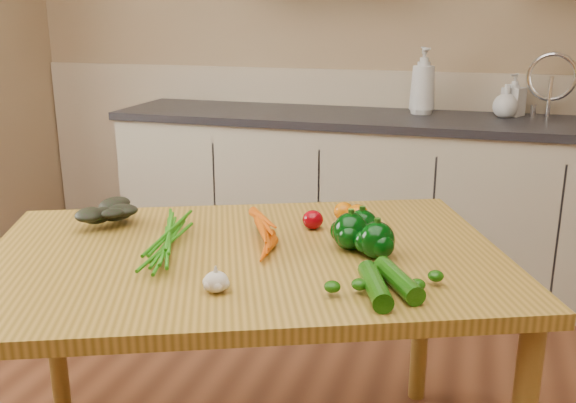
# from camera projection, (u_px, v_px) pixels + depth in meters

# --- Properties ---
(room) EXTENTS (4.04, 5.04, 2.64)m
(room) POSITION_uv_depth(u_px,v_px,m) (168.00, 90.00, 1.38)
(room) COLOR brown
(room) RESTS_ON ground
(counter_run) EXTENTS (2.84, 0.64, 1.14)m
(counter_run) POSITION_uv_depth(u_px,v_px,m) (385.00, 198.00, 3.40)
(counter_run) COLOR #B0AA92
(counter_run) RESTS_ON ground
(table) EXTENTS (1.67, 1.40, 0.77)m
(table) POSITION_uv_depth(u_px,v_px,m) (246.00, 280.00, 1.81)
(table) COLOR #A77E30
(table) RESTS_ON ground
(soap_bottle_a) EXTENTS (0.18, 0.18, 0.34)m
(soap_bottle_a) POSITION_uv_depth(u_px,v_px,m) (423.00, 81.00, 3.28)
(soap_bottle_a) COLOR silver
(soap_bottle_a) RESTS_ON counter_run
(soap_bottle_b) EXTENTS (0.13, 0.13, 0.21)m
(soap_bottle_b) POSITION_uv_depth(u_px,v_px,m) (514.00, 95.00, 3.24)
(soap_bottle_b) COLOR silver
(soap_bottle_b) RESTS_ON counter_run
(soap_bottle_c) EXTENTS (0.18, 0.18, 0.16)m
(soap_bottle_c) POSITION_uv_depth(u_px,v_px,m) (506.00, 101.00, 3.20)
(soap_bottle_c) COLOR silver
(soap_bottle_c) RESTS_ON counter_run
(carrot_bunch) EXTENTS (0.32, 0.29, 0.07)m
(carrot_bunch) POSITION_uv_depth(u_px,v_px,m) (234.00, 234.00, 1.82)
(carrot_bunch) COLOR #D05104
(carrot_bunch) RESTS_ON table
(leafy_greens) EXTENTS (0.20, 0.18, 0.10)m
(leafy_greens) POSITION_uv_depth(u_px,v_px,m) (101.00, 209.00, 2.00)
(leafy_greens) COLOR black
(leafy_greens) RESTS_ON table
(garlic_bulb) EXTENTS (0.06, 0.06, 0.05)m
(garlic_bulb) POSITION_uv_depth(u_px,v_px,m) (216.00, 282.00, 1.53)
(garlic_bulb) COLOR beige
(garlic_bulb) RESTS_ON table
(pepper_a) EXTENTS (0.10, 0.10, 0.10)m
(pepper_a) POSITION_uv_depth(u_px,v_px,m) (351.00, 231.00, 1.80)
(pepper_a) COLOR black
(pepper_a) RESTS_ON table
(pepper_b) EXTENTS (0.10, 0.10, 0.10)m
(pepper_b) POSITION_uv_depth(u_px,v_px,m) (362.00, 227.00, 1.85)
(pepper_b) COLOR black
(pepper_b) RESTS_ON table
(pepper_c) EXTENTS (0.10, 0.10, 0.10)m
(pepper_c) POSITION_uv_depth(u_px,v_px,m) (377.00, 240.00, 1.73)
(pepper_c) COLOR black
(pepper_c) RESTS_ON table
(tomato_a) EXTENTS (0.06, 0.06, 0.06)m
(tomato_a) POSITION_uv_depth(u_px,v_px,m) (313.00, 220.00, 1.97)
(tomato_a) COLOR #84020A
(tomato_a) RESTS_ON table
(tomato_b) EXTENTS (0.06, 0.06, 0.06)m
(tomato_b) POSITION_uv_depth(u_px,v_px,m) (344.00, 211.00, 2.05)
(tomato_b) COLOR #C86205
(tomato_b) RESTS_ON table
(tomato_c) EXTENTS (0.07, 0.07, 0.07)m
(tomato_c) POSITION_uv_depth(u_px,v_px,m) (357.00, 215.00, 2.00)
(tomato_c) COLOR #C86205
(tomato_c) RESTS_ON table
(zucchini_a) EXTENTS (0.14, 0.19, 0.05)m
(zucchini_a) POSITION_uv_depth(u_px,v_px,m) (398.00, 280.00, 1.54)
(zucchini_a) COLOR #0F4006
(zucchini_a) RESTS_ON table
(zucchini_b) EXTENTS (0.12, 0.21, 0.05)m
(zucchini_b) POSITION_uv_depth(u_px,v_px,m) (375.00, 286.00, 1.51)
(zucchini_b) COLOR #0F4006
(zucchini_b) RESTS_ON table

